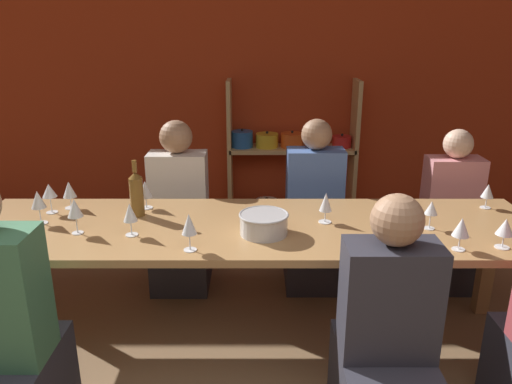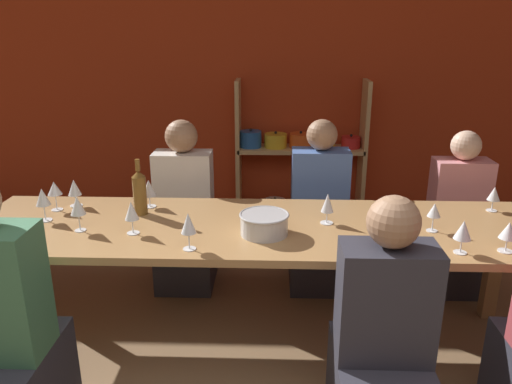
% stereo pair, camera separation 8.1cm
% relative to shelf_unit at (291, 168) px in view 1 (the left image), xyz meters
% --- Properties ---
extents(wall_back_red, '(8.80, 0.06, 2.70)m').
position_rel_shelf_unit_xyz_m(wall_back_red, '(-0.44, 0.20, 0.87)').
color(wall_back_red, '#B23819').
rests_on(wall_back_red, ground_plane).
extents(shelf_unit, '(1.17, 0.30, 1.28)m').
position_rel_shelf_unit_xyz_m(shelf_unit, '(0.00, 0.00, 0.00)').
color(shelf_unit, tan).
rests_on(shelf_unit, ground_plane).
extents(dining_table, '(3.03, 0.83, 0.73)m').
position_rel_shelf_unit_xyz_m(dining_table, '(-0.31, -1.99, 0.18)').
color(dining_table, '#AD7F4C').
rests_on(dining_table, ground_plane).
extents(mixing_bowl, '(0.25, 0.25, 0.11)m').
position_rel_shelf_unit_xyz_m(mixing_bowl, '(-0.27, -2.11, 0.31)').
color(mixing_bowl, '#B7BABC').
rests_on(mixing_bowl, dining_table).
extents(wine_bottle_green, '(0.08, 0.08, 0.32)m').
position_rel_shelf_unit_xyz_m(wine_bottle_green, '(-0.96, -1.85, 0.38)').
color(wine_bottle_green, brown).
rests_on(wine_bottle_green, dining_table).
extents(wine_glass_empty_a, '(0.07, 0.07, 0.14)m').
position_rel_shelf_unit_xyz_m(wine_glass_empty_a, '(1.02, -1.73, 0.35)').
color(wine_glass_empty_a, white).
rests_on(wine_glass_empty_a, dining_table).
extents(wine_glass_white_a, '(0.07, 0.07, 0.15)m').
position_rel_shelf_unit_xyz_m(wine_glass_white_a, '(0.59, -2.04, 0.36)').
color(wine_glass_white_a, white).
rests_on(wine_glass_white_a, dining_table).
extents(wine_glass_empty_b, '(0.07, 0.07, 0.17)m').
position_rel_shelf_unit_xyz_m(wine_glass_empty_b, '(0.06, -1.95, 0.36)').
color(wine_glass_empty_b, white).
rests_on(wine_glass_empty_b, dining_table).
extents(wine_glass_empty_c, '(0.08, 0.08, 0.18)m').
position_rel_shelf_unit_xyz_m(wine_glass_empty_c, '(-1.21, -2.10, 0.38)').
color(wine_glass_empty_c, white).
rests_on(wine_glass_empty_c, dining_table).
extents(wine_glass_empty_d, '(0.08, 0.08, 0.18)m').
position_rel_shelf_unit_xyz_m(wine_glass_empty_d, '(-1.45, -1.97, 0.38)').
color(wine_glass_empty_d, white).
rests_on(wine_glass_empty_d, dining_table).
extents(wine_glass_white_b, '(0.08, 0.08, 0.16)m').
position_rel_shelf_unit_xyz_m(wine_glass_white_b, '(0.65, -2.30, 0.36)').
color(wine_glass_white_b, white).
rests_on(wine_glass_white_b, dining_table).
extents(wine_glass_empty_e, '(0.07, 0.07, 0.17)m').
position_rel_shelf_unit_xyz_m(wine_glass_empty_e, '(-0.93, -2.13, 0.37)').
color(wine_glass_empty_e, white).
rests_on(wine_glass_empty_e, dining_table).
extents(wine_glass_red_a, '(0.08, 0.08, 0.15)m').
position_rel_shelf_unit_xyz_m(wine_glass_red_a, '(0.86, -2.27, 0.35)').
color(wine_glass_red_a, white).
rests_on(wine_glass_red_a, dining_table).
extents(wine_glass_white_c, '(0.08, 0.08, 0.17)m').
position_rel_shelf_unit_xyz_m(wine_glass_white_c, '(-1.45, -1.81, 0.38)').
color(wine_glass_white_c, white).
rests_on(wine_glass_white_c, dining_table).
extents(wine_glass_empty_f, '(0.08, 0.08, 0.16)m').
position_rel_shelf_unit_xyz_m(wine_glass_empty_f, '(-0.94, -1.74, 0.36)').
color(wine_glass_empty_f, white).
rests_on(wine_glass_empty_f, dining_table).
extents(wine_glass_red_b, '(0.08, 0.08, 0.16)m').
position_rel_shelf_unit_xyz_m(wine_glass_red_b, '(-1.37, -1.74, 0.36)').
color(wine_glass_red_b, white).
rests_on(wine_glass_red_b, dining_table).
extents(wine_glass_empty_g, '(0.07, 0.07, 0.18)m').
position_rel_shelf_unit_xyz_m(wine_glass_empty_g, '(-0.61, -2.30, 0.38)').
color(wine_glass_empty_g, white).
rests_on(wine_glass_empty_g, dining_table).
extents(person_far_a, '(0.36, 0.45, 1.10)m').
position_rel_shelf_unit_xyz_m(person_far_a, '(1.01, -1.27, -0.08)').
color(person_far_a, '#2D2D38').
rests_on(person_far_a, ground_plane).
extents(person_near_b, '(0.38, 0.47, 1.14)m').
position_rel_shelf_unit_xyz_m(person_near_b, '(0.23, -2.68, -0.06)').
color(person_near_b, '#2D2D38').
rests_on(person_near_b, ground_plane).
extents(person_far_b, '(0.38, 0.48, 1.16)m').
position_rel_shelf_unit_xyz_m(person_far_b, '(-0.82, -1.28, -0.05)').
color(person_far_b, '#2D2D38').
rests_on(person_far_b, ground_plane).
extents(person_near_c, '(0.42, 0.52, 1.21)m').
position_rel_shelf_unit_xyz_m(person_near_c, '(-1.36, -2.71, -0.04)').
color(person_near_c, '#2D2D38').
rests_on(person_near_c, ground_plane).
extents(person_far_c, '(0.38, 0.47, 1.16)m').
position_rel_shelf_unit_xyz_m(person_far_c, '(0.09, -1.26, -0.05)').
color(person_far_c, '#2D2D38').
rests_on(person_far_c, ground_plane).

